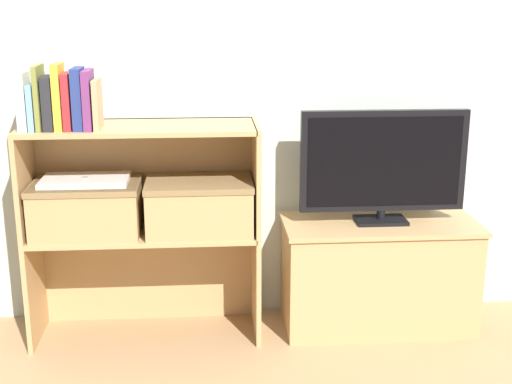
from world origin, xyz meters
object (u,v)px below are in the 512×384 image
(tv, at_px, (383,164))
(laptop, at_px, (85,180))
(book_skyblue, at_px, (33,107))
(book_plum, at_px, (89,100))
(book_charcoal, at_px, (49,103))
(book_tan, at_px, (97,104))
(storage_basket_left, at_px, (87,205))
(book_ivory, at_px, (24,101))
(book_olive, at_px, (40,98))
(tv_stand, at_px, (378,274))
(book_crimson, at_px, (68,101))
(book_mustard, at_px, (59,97))
(storage_basket_right, at_px, (199,203))
(book_navy, at_px, (79,99))

(tv, xyz_separation_m, laptop, (-1.25, -0.03, -0.04))
(book_skyblue, xyz_separation_m, book_plum, (0.21, 0.00, 0.03))
(book_charcoal, bearing_deg, laptop, 25.91)
(book_tan, relative_size, storage_basket_left, 0.44)
(tv, relative_size, laptop, 2.01)
(book_ivory, relative_size, book_skyblue, 1.26)
(book_charcoal, relative_size, book_tan, 1.07)
(book_ivory, distance_m, book_olive, 0.06)
(tv_stand, bearing_deg, storage_basket_left, -178.66)
(book_charcoal, distance_m, book_crimson, 0.07)
(tv_stand, distance_m, storage_basket_left, 1.30)
(book_mustard, height_order, book_crimson, book_mustard)
(book_crimson, xyz_separation_m, storage_basket_right, (0.50, 0.05, -0.44))
(book_skyblue, relative_size, book_navy, 0.75)
(book_ivory, relative_size, book_mustard, 0.88)
(book_olive, bearing_deg, book_mustard, 0.00)
(book_skyblue, relative_size, storage_basket_left, 0.40)
(book_olive, bearing_deg, tv_stand, 3.37)
(laptop, bearing_deg, tv, 1.27)
(book_navy, height_order, storage_basket_left, book_navy)
(storage_basket_left, bearing_deg, tv, 1.27)
(tv, bearing_deg, book_navy, -176.30)
(book_mustard, xyz_separation_m, storage_basket_right, (0.54, 0.05, -0.46))
(tv_stand, height_order, book_olive, book_olive)
(book_charcoal, bearing_deg, storage_basket_left, 25.91)
(book_plum, distance_m, storage_basket_left, 0.45)
(storage_basket_left, bearing_deg, book_mustard, -142.86)
(book_olive, bearing_deg, book_navy, 0.00)
(tv, bearing_deg, storage_basket_right, -177.98)
(book_mustard, relative_size, book_navy, 1.07)
(tv, xyz_separation_m, book_charcoal, (-1.36, -0.08, 0.29))
(tv_stand, bearing_deg, storage_basket_right, -177.87)
(book_crimson, distance_m, book_navy, 0.04)
(tv, distance_m, book_skyblue, 1.45)
(book_navy, distance_m, laptop, 0.35)
(tv_stand, relative_size, book_skyblue, 4.72)
(book_plum, distance_m, storage_basket_right, 0.62)
(book_ivory, distance_m, book_tan, 0.28)
(book_mustard, distance_m, book_navy, 0.08)
(book_skyblue, bearing_deg, book_mustard, 0.00)
(tv, relative_size, book_plum, 3.07)
(storage_basket_left, xyz_separation_m, laptop, (0.00, -0.00, 0.11))
(storage_basket_left, bearing_deg, book_plum, -50.66)
(book_olive, relative_size, book_tan, 1.28)
(tv_stand, xyz_separation_m, book_skyblue, (-1.42, -0.08, 0.77))
(tv_stand, bearing_deg, book_skyblue, -176.69)
(book_plum, bearing_deg, book_ivory, 180.00)
(book_mustard, relative_size, book_crimson, 1.17)
(book_skyblue, xyz_separation_m, book_crimson, (0.14, 0.00, 0.02))
(tv, distance_m, book_plum, 1.25)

